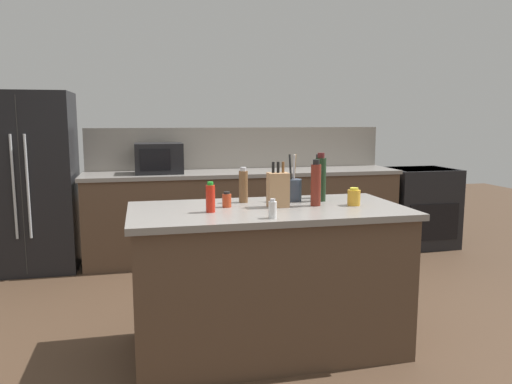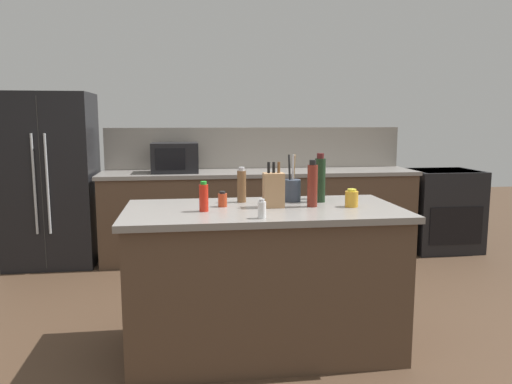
{
  "view_description": "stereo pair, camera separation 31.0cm",
  "coord_description": "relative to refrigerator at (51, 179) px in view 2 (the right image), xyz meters",
  "views": [
    {
      "loc": [
        -0.78,
        -3.02,
        1.5
      ],
      "look_at": [
        0.0,
        0.35,
        0.99
      ],
      "focal_mm": 35.0,
      "sensor_mm": 36.0,
      "label": 1
    },
    {
      "loc": [
        -0.47,
        -3.08,
        1.5
      ],
      "look_at": [
        0.0,
        0.35,
        0.99
      ],
      "focal_mm": 35.0,
      "sensor_mm": 36.0,
      "label": 2
    }
  ],
  "objects": [
    {
      "name": "kitchen_island",
      "position": [
        1.86,
        -2.25,
        -0.41
      ],
      "size": [
        1.75,
        0.87,
        0.94
      ],
      "color": "#4C3828",
      "rests_on": "ground_plane"
    },
    {
      "name": "ground_plane",
      "position": [
        1.86,
        -2.25,
        -0.88
      ],
      "size": [
        14.0,
        14.0,
        0.0
      ],
      "primitive_type": "plane",
      "color": "#473323"
    },
    {
      "name": "hot_sauce_bottle",
      "position": [
        1.48,
        -2.32,
        0.15
      ],
      "size": [
        0.06,
        0.06,
        0.18
      ],
      "color": "red",
      "rests_on": "kitchen_island"
    },
    {
      "name": "range_oven",
      "position": [
        4.27,
        -0.05,
        -0.41
      ],
      "size": [
        0.76,
        0.65,
        0.92
      ],
      "color": "black",
      "rests_on": "ground_plane"
    },
    {
      "name": "olive_oil_bottle",
      "position": [
        2.31,
        -1.95,
        0.21
      ],
      "size": [
        0.07,
        0.07,
        0.31
      ],
      "color": "#2D4C1E",
      "rests_on": "kitchen_island"
    },
    {
      "name": "refrigerator",
      "position": [
        0.0,
        0.0,
        0.0
      ],
      "size": [
        0.87,
        0.75,
        1.76
      ],
      "color": "black",
      "rests_on": "ground_plane"
    },
    {
      "name": "utensil_crock",
      "position": [
        2.09,
        -2.03,
        0.14
      ],
      "size": [
        0.12,
        0.12,
        0.32
      ],
      "color": "#333D4C",
      "rests_on": "kitchen_island"
    },
    {
      "name": "wine_bottle",
      "position": [
        2.28,
        -2.08,
        0.22
      ],
      "size": [
        0.07,
        0.07,
        0.33
      ],
      "color": "black",
      "rests_on": "kitchen_island"
    },
    {
      "name": "back_counter_run",
      "position": [
        2.16,
        -0.05,
        -0.41
      ],
      "size": [
        3.38,
        0.66,
        0.94
      ],
      "color": "#4C3828",
      "rests_on": "ground_plane"
    },
    {
      "name": "wall_backsplash",
      "position": [
        2.16,
        0.27,
        0.29
      ],
      "size": [
        3.34,
        0.03,
        0.46
      ],
      "primitive_type": "cube",
      "color": "gray",
      "rests_on": "back_counter_run"
    },
    {
      "name": "honey_jar",
      "position": [
        2.43,
        -2.29,
        0.11
      ],
      "size": [
        0.08,
        0.08,
        0.12
      ],
      "color": "gold",
      "rests_on": "kitchen_island"
    },
    {
      "name": "pepper_grinder",
      "position": [
        1.75,
        -2.02,
        0.17
      ],
      "size": [
        0.06,
        0.06,
        0.24
      ],
      "color": "brown",
      "rests_on": "kitchen_island"
    },
    {
      "name": "microwave",
      "position": [
        1.26,
        -0.05,
        0.22
      ],
      "size": [
        0.48,
        0.39,
        0.31
      ],
      "color": "black",
      "rests_on": "back_counter_run"
    },
    {
      "name": "knife_block",
      "position": [
        1.93,
        -2.24,
        0.17
      ],
      "size": [
        0.13,
        0.1,
        0.29
      ],
      "rotation": [
        0.0,
        0.0,
        -0.01
      ],
      "color": "#A87C54",
      "rests_on": "kitchen_island"
    },
    {
      "name": "salt_shaker",
      "position": [
        1.8,
        -2.58,
        0.11
      ],
      "size": [
        0.05,
        0.05,
        0.11
      ],
      "color": "silver",
      "rests_on": "kitchen_island"
    },
    {
      "name": "vinegar_bottle",
      "position": [
        2.18,
        -2.25,
        0.2
      ],
      "size": [
        0.07,
        0.07,
        0.3
      ],
      "color": "maroon",
      "rests_on": "kitchen_island"
    },
    {
      "name": "spice_jar_paprika",
      "position": [
        1.61,
        -2.17,
        0.11
      ],
      "size": [
        0.06,
        0.06,
        0.1
      ],
      "color": "#B73D1E",
      "rests_on": "kitchen_island"
    }
  ]
}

